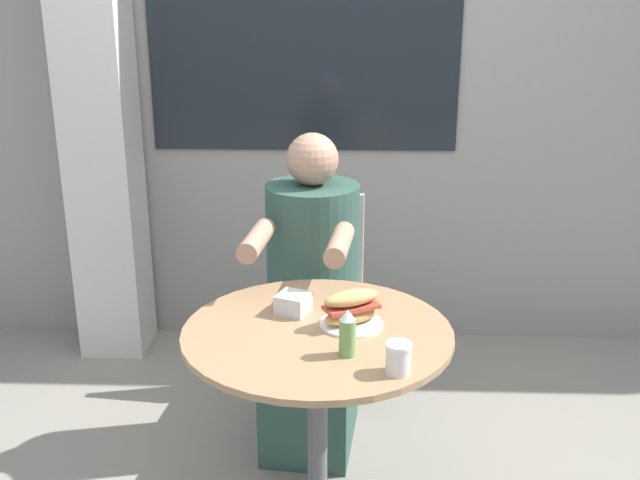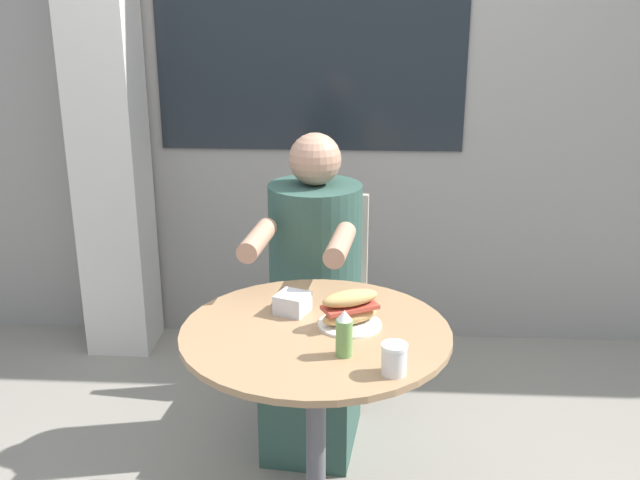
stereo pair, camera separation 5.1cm
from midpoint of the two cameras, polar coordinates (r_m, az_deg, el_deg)
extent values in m
cube|color=gray|center=(3.50, 0.37, 14.35)|extent=(8.00, 0.08, 2.80)
cube|color=black|center=(3.45, -1.71, 17.12)|extent=(1.40, 0.01, 1.25)
cube|color=beige|center=(3.50, -17.00, 10.25)|extent=(0.29, 0.29, 2.40)
cylinder|color=#997551|center=(2.17, -0.88, -7.09)|extent=(0.78, 0.78, 0.02)
cylinder|color=#515156|center=(2.35, -0.83, -14.99)|extent=(0.06, 0.06, 0.70)
cube|color=#ADA393|center=(3.04, -0.84, -5.09)|extent=(0.42, 0.42, 0.02)
cube|color=#ADA393|center=(3.12, -0.34, -0.11)|extent=(0.35, 0.07, 0.42)
cylinder|color=#ADA393|center=(2.97, 1.86, -10.52)|extent=(0.03, 0.03, 0.43)
cylinder|color=#ADA393|center=(3.02, -4.46, -10.04)|extent=(0.03, 0.03, 0.43)
cylinder|color=#ADA393|center=(3.26, 2.54, -7.71)|extent=(0.03, 0.03, 0.43)
cylinder|color=#ADA393|center=(3.31, -3.20, -7.33)|extent=(0.03, 0.03, 0.43)
cube|color=#2D4C42|center=(2.89, -1.24, -11.27)|extent=(0.37, 0.46, 0.45)
cylinder|color=#2D4C42|center=(2.73, -1.10, -1.43)|extent=(0.34, 0.34, 0.55)
sphere|color=tan|center=(2.62, -1.15, 6.17)|extent=(0.18, 0.18, 0.18)
cylinder|color=tan|center=(2.37, 0.89, -0.33)|extent=(0.10, 0.28, 0.07)
cylinder|color=tan|center=(2.42, -5.46, -0.02)|extent=(0.10, 0.28, 0.07)
cylinder|color=white|center=(2.19, 1.73, -6.41)|extent=(0.19, 0.19, 0.01)
ellipsoid|color=tan|center=(2.18, 1.74, -5.79)|extent=(0.19, 0.14, 0.04)
cube|color=#B74233|center=(2.17, 1.74, -5.11)|extent=(0.17, 0.14, 0.01)
ellipsoid|color=tan|center=(2.16, 1.75, -4.43)|extent=(0.19, 0.14, 0.04)
cylinder|color=silver|center=(1.93, 5.22, -9.10)|extent=(0.06, 0.06, 0.07)
cylinder|color=white|center=(1.91, 5.26, -8.00)|extent=(0.07, 0.07, 0.01)
cube|color=silver|center=(2.26, -2.70, -4.85)|extent=(0.12, 0.12, 0.06)
cylinder|color=#66934C|center=(2.00, 1.37, -7.44)|extent=(0.05, 0.05, 0.10)
cone|color=white|center=(1.97, 1.38, -5.72)|extent=(0.04, 0.04, 0.03)
camera|label=1|loc=(0.03, -90.64, -0.22)|focal=42.00mm
camera|label=2|loc=(0.03, 89.36, 0.22)|focal=42.00mm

